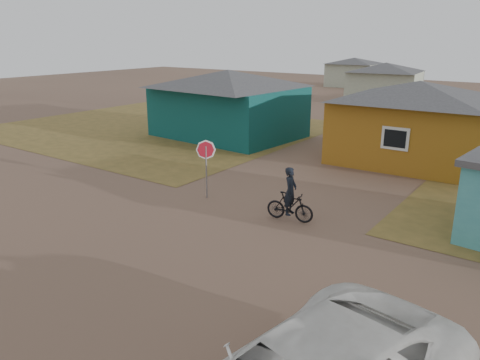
# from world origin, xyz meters

# --- Properties ---
(ground) EXTENTS (120.00, 120.00, 0.00)m
(ground) POSITION_xyz_m (0.00, 0.00, 0.00)
(ground) COLOR brown
(grass_nw) EXTENTS (20.00, 18.00, 0.00)m
(grass_nw) POSITION_xyz_m (-14.00, 13.00, 0.01)
(grass_nw) COLOR brown
(grass_nw) RESTS_ON ground
(house_teal) EXTENTS (8.93, 7.08, 4.00)m
(house_teal) POSITION_xyz_m (-8.50, 13.50, 2.05)
(house_teal) COLOR #0B403F
(house_teal) RESTS_ON ground
(house_yellow) EXTENTS (7.72, 6.76, 3.90)m
(house_yellow) POSITION_xyz_m (2.50, 14.00, 2.00)
(house_yellow) COLOR #A06618
(house_yellow) RESTS_ON ground
(house_pale_west) EXTENTS (7.04, 6.15, 3.60)m
(house_pale_west) POSITION_xyz_m (-6.00, 34.00, 1.86)
(house_pale_west) COLOR #B0B89E
(house_pale_west) RESTS_ON ground
(house_pale_north) EXTENTS (6.28, 5.81, 3.40)m
(house_pale_north) POSITION_xyz_m (-14.00, 46.00, 1.75)
(house_pale_north) COLOR #B0B89E
(house_pale_north) RESTS_ON ground
(stop_sign) EXTENTS (0.72, 0.23, 2.26)m
(stop_sign) POSITION_xyz_m (-2.22, 3.81, 1.67)
(stop_sign) COLOR gray
(stop_sign) RESTS_ON ground
(cyclist) EXTENTS (1.68, 0.71, 1.84)m
(cyclist) POSITION_xyz_m (1.48, 3.66, 0.67)
(cyclist) COLOR black
(cyclist) RESTS_ON ground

